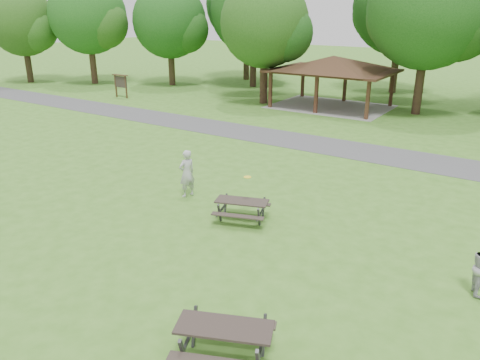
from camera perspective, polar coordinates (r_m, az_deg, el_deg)
name	(u,v)px	position (r m, az deg, el deg)	size (l,w,h in m)	color
ground	(142,251)	(14.92, -11.87, -8.43)	(160.00, 160.00, 0.00)	#3F7621
asphalt_path	(326,145)	(25.89, 10.41, 4.17)	(120.00, 3.20, 0.02)	#474749
pavilion	(333,65)	(35.91, 11.28, 13.54)	(8.60, 7.01, 3.76)	#3B2115
notice_board	(121,82)	(40.45, -14.36, 11.53)	(1.60, 0.30, 1.88)	#3A2515
tree_row_a	(89,18)	(48.66, -17.93, 18.33)	(7.56, 7.20, 9.97)	#332016
tree_row_b	(170,23)	(46.08, -8.49, 18.37)	(7.14, 6.80, 9.28)	#302215
tree_row_c	(255,13)	(44.69, 1.81, 19.63)	(8.19, 7.80, 10.67)	black
tree_row_d	(266,26)	(36.57, 3.16, 18.26)	(6.93, 6.60, 9.27)	black
tree_row_e	(430,12)	(34.84, 22.20, 18.45)	(8.40, 8.00, 11.02)	#301E15
tree_deep_a	(248,6)	(49.25, 0.93, 20.39)	(8.40, 8.00, 11.38)	#312216
tree_deep_b	(403,9)	(43.56, 19.21, 19.04)	(8.40, 8.00, 11.13)	#302115
tree_flank_left	(23,24)	(51.76, -24.94, 16.84)	(6.72, 6.40, 8.93)	black
picnic_table_middle	(242,205)	(16.31, 0.22, -3.10)	(2.19, 1.97, 0.79)	#2D2621
picnic_table_far	(224,334)	(10.29, -1.91, -18.27)	(2.50, 2.28, 0.88)	#2A221E
frisbee_in_flight	(248,177)	(16.34, 0.92, 0.36)	(0.28, 0.28, 0.02)	yellow
frisbee_thrower	(187,173)	(18.41, -6.49, 0.80)	(0.70, 0.46, 1.91)	#B0B0B3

